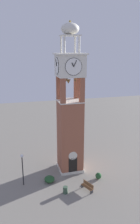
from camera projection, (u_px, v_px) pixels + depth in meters
name	position (u px, v px, depth m)	size (l,w,h in m)	color
ground	(70.00, 168.00, 29.69)	(80.00, 80.00, 0.00)	gray
clock_tower	(70.00, 114.00, 27.62)	(3.43, 3.43, 18.33)	#93543D
park_bench	(87.00, 186.00, 25.03)	(1.06, 1.64, 0.95)	brown
lamp_post	(22.00, 164.00, 25.44)	(0.36, 0.36, 3.88)	black
trash_bin	(65.00, 190.00, 24.53)	(0.52, 0.52, 0.80)	#38513D
shrub_near_entry	(98.00, 176.00, 27.27)	(0.72, 0.72, 0.79)	#234C28
shrub_left_of_tower	(49.00, 179.00, 26.63)	(1.22, 1.22, 0.73)	#234C28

